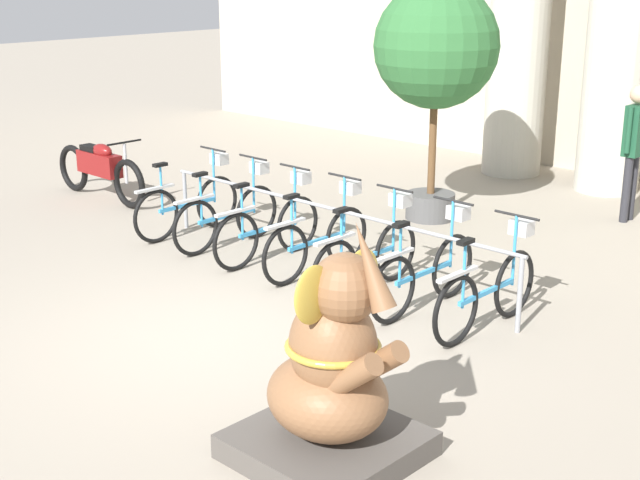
# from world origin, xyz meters

# --- Properties ---
(ground_plane) EXTENTS (60.00, 60.00, 0.00)m
(ground_plane) POSITION_xyz_m (0.00, 0.00, 0.00)
(ground_plane) COLOR gray
(column_left) EXTENTS (1.18, 1.18, 5.16)m
(column_left) POSITION_xyz_m (-1.67, 7.60, 2.62)
(column_left) COLOR #BCB7A8
(column_left) RESTS_ON ground_plane
(column_middle) EXTENTS (1.18, 1.18, 5.16)m
(column_middle) POSITION_xyz_m (0.00, 7.60, 2.62)
(column_middle) COLOR #BCB7A8
(column_middle) RESTS_ON ground_plane
(bike_rack) EXTENTS (5.07, 0.05, 0.77)m
(bike_rack) POSITION_xyz_m (-0.53, 1.95, 0.63)
(bike_rack) COLOR gray
(bike_rack) RESTS_ON ground_plane
(bicycle_0) EXTENTS (0.48, 1.64, 1.05)m
(bicycle_0) POSITION_xyz_m (-2.77, 1.82, 0.41)
(bicycle_0) COLOR black
(bicycle_0) RESTS_ON ground_plane
(bicycle_1) EXTENTS (0.48, 1.64, 1.05)m
(bicycle_1) POSITION_xyz_m (-2.02, 1.84, 0.41)
(bicycle_1) COLOR black
(bicycle_1) RESTS_ON ground_plane
(bicycle_2) EXTENTS (0.48, 1.64, 1.05)m
(bicycle_2) POSITION_xyz_m (-1.28, 1.82, 0.41)
(bicycle_2) COLOR black
(bicycle_2) RESTS_ON ground_plane
(bicycle_3) EXTENTS (0.48, 1.64, 1.05)m
(bicycle_3) POSITION_xyz_m (-0.53, 1.86, 0.41)
(bicycle_3) COLOR black
(bicycle_3) RESTS_ON ground_plane
(bicycle_4) EXTENTS (0.48, 1.64, 1.05)m
(bicycle_4) POSITION_xyz_m (0.21, 1.82, 0.41)
(bicycle_4) COLOR black
(bicycle_4) RESTS_ON ground_plane
(bicycle_5) EXTENTS (0.48, 1.64, 1.05)m
(bicycle_5) POSITION_xyz_m (0.96, 1.83, 0.41)
(bicycle_5) COLOR black
(bicycle_5) RESTS_ON ground_plane
(bicycle_6) EXTENTS (0.48, 1.64, 1.05)m
(bicycle_6) POSITION_xyz_m (1.70, 1.81, 0.41)
(bicycle_6) COLOR black
(bicycle_6) RESTS_ON ground_plane
(elephant_statue) EXTENTS (1.15, 1.15, 1.80)m
(elephant_statue) POSITION_xyz_m (2.20, -0.88, 0.61)
(elephant_statue) COLOR #4C4742
(elephant_statue) RESTS_ON ground_plane
(motorcycle) EXTENTS (2.14, 0.55, 0.95)m
(motorcycle) POSITION_xyz_m (-5.06, 2.01, 0.47)
(motorcycle) COLOR black
(motorcycle) RESTS_ON ground_plane
(person_pedestrian) EXTENTS (0.24, 0.47, 1.81)m
(person_pedestrian) POSITION_xyz_m (0.99, 6.23, 1.10)
(person_pedestrian) COLOR #28282D
(person_pedestrian) RESTS_ON ground_plane
(potted_tree) EXTENTS (1.62, 1.62, 3.11)m
(potted_tree) POSITION_xyz_m (-0.98, 4.50, 2.22)
(potted_tree) COLOR #4C4C4C
(potted_tree) RESTS_ON ground_plane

